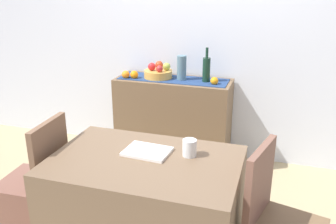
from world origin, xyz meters
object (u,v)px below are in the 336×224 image
Objects in this scene: sideboard_console at (173,120)px; fruit_bowl at (158,74)px; wine_bottle at (206,69)px; chair_near_window at (36,203)px; dining_table at (146,211)px; open_book at (147,151)px; coffee_cup at (190,148)px; ceramic_vase at (182,68)px.

fruit_bowl is at bearing 180.00° from sideboard_console.
chair_near_window is (-0.91, -1.47, -0.71)m from wine_bottle.
dining_table is (-0.07, -1.47, -0.60)m from wine_bottle.
wine_bottle is (0.48, 0.00, 0.08)m from fruit_bowl.
coffee_cup is at bearing 12.85° from open_book.
ceramic_vase is at bearing 96.77° from dining_table.
chair_near_window is at bearing -121.73° from wine_bottle.
sideboard_console is at bearing 99.95° from dining_table.
ceramic_vase is 0.85× the size of open_book.
wine_bottle reaches higher than dining_table.
dining_table is (0.26, -1.47, -0.05)m from sideboard_console.
wine_bottle is at bearing 0.00° from sideboard_console.
coffee_cup is at bearing -69.31° from sideboard_console.
ceramic_vase is at bearing 0.00° from fruit_bowl.
dining_table is 4.12× the size of open_book.
wine_bottle is (0.32, 0.00, 0.55)m from sideboard_console.
sideboard_console is 4.75× the size of ceramic_vase.
open_book is at bearing 100.10° from dining_table.
chair_near_window is (-0.84, 0.00, -0.10)m from dining_table.
coffee_cup is (0.25, 0.13, 0.42)m from dining_table.
wine_bottle is 0.36× the size of chair_near_window.
wine_bottle is 1.86m from chair_near_window.
wine_bottle is at bearing 97.72° from coffee_cup.
wine_bottle reaches higher than coffee_cup.
ceramic_vase is (0.24, 0.00, 0.08)m from fruit_bowl.
dining_table is at bearing -0.05° from chair_near_window.
wine_bottle reaches higher than sideboard_console.
ceramic_vase reaches higher than dining_table.
dining_table is at bearing -75.94° from open_book.
sideboard_console is at bearing 103.91° from open_book.
chair_near_window is (-0.43, -1.47, -0.63)m from fruit_bowl.
ceramic_vase is 1.59m from dining_table.
coffee_cup is at bearing 28.01° from dining_table.
fruit_bowl is at bearing 180.00° from wine_bottle.
coffee_cup is at bearing -72.50° from ceramic_vase.
open_book is at bearing -73.94° from fruit_bowl.
sideboard_console reaches higher than open_book.
wine_bottle is 0.24m from ceramic_vase.
open_book is (0.16, -1.38, -0.22)m from ceramic_vase.
fruit_bowl is 1.44m from open_book.
ceramic_vase is at bearing 0.00° from sideboard_console.
ceramic_vase reaches higher than open_book.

